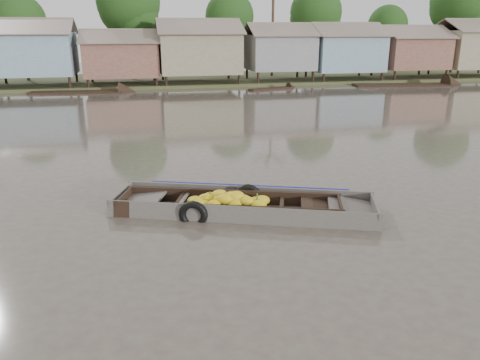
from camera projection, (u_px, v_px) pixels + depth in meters
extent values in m
plane|color=#494038|center=(253.00, 218.00, 11.87)|extent=(120.00, 120.00, 0.00)
cube|color=#384723|center=(167.00, 81.00, 42.55)|extent=(120.00, 12.00, 0.50)
cube|color=#7896A6|center=(33.00, 54.00, 36.36)|extent=(6.20, 5.20, 3.20)
cube|color=brown|center=(25.00, 26.00, 34.42)|extent=(6.60, 3.02, 1.28)
cube|color=brown|center=(33.00, 26.00, 37.03)|extent=(6.60, 3.02, 1.28)
cube|color=brown|center=(122.00, 59.00, 37.86)|extent=(5.80, 4.60, 2.70)
cube|color=brown|center=(120.00, 36.00, 36.15)|extent=(6.20, 2.67, 1.14)
cube|color=brown|center=(120.00, 36.00, 38.46)|extent=(6.20, 2.67, 1.14)
cube|color=gray|center=(199.00, 53.00, 38.98)|extent=(6.50, 5.30, 3.30)
cube|color=brown|center=(200.00, 26.00, 37.00)|extent=(6.90, 3.08, 1.31)
cube|color=brown|center=(196.00, 26.00, 39.66)|extent=(6.90, 3.08, 1.31)
cube|color=gray|center=(279.00, 52.00, 40.40)|extent=(5.40, 4.70, 2.90)
cube|color=brown|center=(284.00, 29.00, 38.63)|extent=(5.80, 2.73, 1.17)
cube|color=brown|center=(276.00, 29.00, 40.99)|extent=(5.80, 2.73, 1.17)
cube|color=#7896A6|center=(344.00, 53.00, 41.63)|extent=(6.00, 5.00, 3.10)
cube|color=brown|center=(352.00, 29.00, 39.76)|extent=(6.40, 2.90, 1.24)
cube|color=brown|center=(339.00, 29.00, 42.27)|extent=(6.40, 2.90, 1.24)
cube|color=brown|center=(410.00, 53.00, 42.95)|extent=(5.70, 4.90, 2.80)
cube|color=brown|center=(420.00, 32.00, 41.15)|extent=(6.10, 2.85, 1.21)
cube|color=brown|center=(404.00, 31.00, 43.61)|extent=(6.10, 2.85, 1.21)
cube|color=gray|center=(472.00, 49.00, 44.18)|extent=(6.30, 5.10, 3.40)
cube|color=brown|center=(466.00, 25.00, 44.79)|extent=(6.70, 2.96, 1.26)
cylinder|color=#473323|center=(25.00, 54.00, 40.32)|extent=(0.28, 0.28, 4.90)
sphere|color=#133E15|center=(21.00, 20.00, 39.46)|extent=(4.20, 4.20, 4.20)
cylinder|color=#473323|center=(131.00, 45.00, 40.98)|extent=(0.28, 0.28, 6.30)
sphere|color=#133E15|center=(128.00, 2.00, 39.87)|extent=(5.40, 5.40, 5.40)
cylinder|color=#473323|center=(230.00, 50.00, 43.88)|extent=(0.28, 0.28, 5.25)
sphere|color=#133E15|center=(230.00, 16.00, 42.95)|extent=(4.50, 4.50, 4.50)
cylinder|color=#473323|center=(314.00, 48.00, 44.50)|extent=(0.28, 0.28, 5.60)
sphere|color=#133E15|center=(316.00, 12.00, 43.51)|extent=(4.80, 4.80, 4.80)
cylinder|color=#473323|center=(385.00, 52.00, 47.19)|extent=(0.28, 0.28, 4.55)
sphere|color=#133E15|center=(388.00, 25.00, 46.39)|extent=(3.90, 3.90, 3.90)
cylinder|color=#473323|center=(454.00, 41.00, 47.34)|extent=(0.28, 0.28, 6.65)
sphere|color=#133E15|center=(460.00, 1.00, 46.17)|extent=(5.70, 5.70, 5.70)
cylinder|color=#473323|center=(273.00, 35.00, 43.79)|extent=(0.24, 0.24, 8.00)
cube|color=black|center=(230.00, 215.00, 12.26)|extent=(5.71, 2.80, 0.08)
cube|color=black|center=(232.00, 199.00, 12.77)|extent=(5.54, 1.95, 0.54)
cube|color=black|center=(226.00, 216.00, 11.61)|extent=(5.54, 1.95, 0.54)
cube|color=black|center=(340.00, 211.00, 11.91)|extent=(0.45, 1.21, 0.51)
cube|color=black|center=(320.00, 208.00, 11.94)|extent=(1.27, 1.34, 0.20)
cube|color=black|center=(125.00, 203.00, 12.48)|extent=(0.45, 1.21, 0.51)
cube|color=black|center=(142.00, 201.00, 12.41)|extent=(1.27, 1.34, 0.20)
cube|color=black|center=(179.00, 201.00, 12.29)|extent=(0.47, 1.18, 0.05)
cube|color=black|center=(282.00, 205.00, 12.02)|extent=(0.47, 1.18, 0.05)
ellipsoid|color=yellow|center=(255.00, 201.00, 12.37)|extent=(0.47, 0.39, 0.25)
ellipsoid|color=yellow|center=(199.00, 205.00, 12.05)|extent=(0.54, 0.45, 0.28)
ellipsoid|color=yellow|center=(241.00, 199.00, 12.46)|extent=(0.47, 0.39, 0.25)
ellipsoid|color=yellow|center=(236.00, 196.00, 12.05)|extent=(0.55, 0.46, 0.29)
ellipsoid|color=yellow|center=(262.00, 201.00, 12.28)|extent=(0.53, 0.44, 0.28)
ellipsoid|color=yellow|center=(232.00, 201.00, 12.02)|extent=(0.48, 0.40, 0.25)
ellipsoid|color=yellow|center=(197.00, 202.00, 12.21)|extent=(0.54, 0.45, 0.29)
ellipsoid|color=yellow|center=(200.00, 208.00, 11.97)|extent=(0.53, 0.44, 0.28)
ellipsoid|color=yellow|center=(266.00, 212.00, 11.75)|extent=(0.45, 0.37, 0.24)
ellipsoid|color=yellow|center=(243.00, 199.00, 12.50)|extent=(0.45, 0.37, 0.24)
ellipsoid|color=yellow|center=(221.00, 200.00, 12.07)|extent=(0.50, 0.42, 0.27)
ellipsoid|color=yellow|center=(203.00, 205.00, 12.03)|extent=(0.48, 0.40, 0.25)
ellipsoid|color=yellow|center=(195.00, 201.00, 12.38)|extent=(0.49, 0.41, 0.26)
ellipsoid|color=yellow|center=(214.00, 204.00, 11.92)|extent=(0.42, 0.35, 0.22)
ellipsoid|color=yellow|center=(225.00, 198.00, 12.40)|extent=(0.44, 0.37, 0.23)
ellipsoid|color=yellow|center=(236.00, 203.00, 11.94)|extent=(0.47, 0.39, 0.25)
ellipsoid|color=yellow|center=(193.00, 210.00, 11.96)|extent=(0.43, 0.36, 0.23)
ellipsoid|color=yellow|center=(220.00, 196.00, 12.45)|extent=(0.43, 0.36, 0.23)
ellipsoid|color=yellow|center=(225.00, 199.00, 11.97)|extent=(0.51, 0.43, 0.27)
ellipsoid|color=yellow|center=(221.00, 198.00, 12.28)|extent=(0.48, 0.40, 0.25)
ellipsoid|color=yellow|center=(247.00, 201.00, 11.91)|extent=(0.42, 0.35, 0.22)
ellipsoid|color=yellow|center=(244.00, 200.00, 12.03)|extent=(0.50, 0.41, 0.26)
ellipsoid|color=yellow|center=(259.00, 205.00, 11.93)|extent=(0.50, 0.41, 0.26)
ellipsoid|color=yellow|center=(224.00, 197.00, 12.34)|extent=(0.48, 0.40, 0.25)
ellipsoid|color=yellow|center=(220.00, 195.00, 12.17)|extent=(0.51, 0.43, 0.27)
ellipsoid|color=yellow|center=(205.00, 198.00, 12.26)|extent=(0.46, 0.38, 0.24)
ellipsoid|color=yellow|center=(231.00, 195.00, 12.19)|extent=(0.41, 0.34, 0.22)
ellipsoid|color=yellow|center=(202.00, 209.00, 11.97)|extent=(0.52, 0.44, 0.28)
ellipsoid|color=yellow|center=(232.00, 209.00, 11.84)|extent=(0.44, 0.36, 0.23)
ellipsoid|color=yellow|center=(193.00, 206.00, 12.23)|extent=(0.42, 0.35, 0.22)
ellipsoid|color=yellow|center=(228.00, 197.00, 12.25)|extent=(0.51, 0.43, 0.27)
ellipsoid|color=yellow|center=(210.00, 198.00, 12.23)|extent=(0.54, 0.45, 0.29)
cylinder|color=#3F6626|center=(210.00, 195.00, 12.15)|extent=(0.04, 0.04, 0.18)
cylinder|color=#3F6626|center=(237.00, 196.00, 12.08)|extent=(0.04, 0.04, 0.18)
cylinder|color=#3F6626|center=(257.00, 197.00, 12.03)|extent=(0.04, 0.04, 0.18)
torus|color=black|center=(248.00, 197.00, 12.80)|extent=(0.79, 0.42, 0.77)
torus|color=black|center=(193.00, 215.00, 11.61)|extent=(0.76, 0.41, 0.74)
cube|color=#443E3A|center=(244.00, 214.00, 12.34)|extent=(6.77, 3.63, 0.08)
cube|color=#443E3A|center=(248.00, 195.00, 13.03)|extent=(6.47, 2.48, 0.55)
cube|color=#443E3A|center=(240.00, 217.00, 11.49)|extent=(6.47, 2.48, 0.55)
cube|color=#443E3A|center=(374.00, 212.00, 11.83)|extent=(0.63, 1.59, 0.52)
cube|color=#443E3A|center=(351.00, 208.00, 11.89)|extent=(1.58, 1.75, 0.22)
cube|color=#443E3A|center=(122.00, 199.00, 12.70)|extent=(0.63, 1.59, 0.52)
cube|color=#443E3A|center=(142.00, 198.00, 12.60)|extent=(1.58, 1.75, 0.22)
cube|color=#443E3A|center=(184.00, 199.00, 12.44)|extent=(0.64, 1.54, 0.05)
cube|color=#443E3A|center=(305.00, 204.00, 12.03)|extent=(0.64, 1.54, 0.05)
cube|color=#665E54|center=(244.00, 212.00, 12.33)|extent=(5.23, 2.96, 0.02)
cube|color=#0D0D82|center=(248.00, 187.00, 13.02)|extent=(5.22, 1.96, 0.14)
torus|color=olive|center=(319.00, 219.00, 11.81)|extent=(0.38, 0.38, 0.05)
torus|color=olive|center=(319.00, 218.00, 11.80)|extent=(0.31, 0.31, 0.05)
cube|color=black|center=(77.00, 94.00, 34.76)|extent=(6.84, 2.11, 0.35)
cube|color=black|center=(402.00, 86.00, 39.25)|extent=(8.29, 2.86, 0.35)
cube|color=black|center=(271.00, 90.00, 36.76)|extent=(3.75, 1.84, 0.35)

